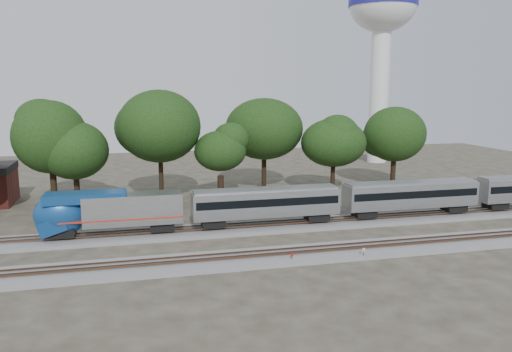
{
  "coord_description": "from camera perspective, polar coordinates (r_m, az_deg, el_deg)",
  "views": [
    {
      "loc": [
        -12.73,
        -47.03,
        15.75
      ],
      "look_at": [
        -0.16,
        5.0,
        6.33
      ],
      "focal_mm": 35.0,
      "sensor_mm": 36.0,
      "label": 1
    }
  ],
  "objects": [
    {
      "name": "tree_1",
      "position": [
        67.97,
        -22.45,
        4.14
      ],
      "size": [
        9.89,
        9.89,
        13.95
      ],
      "color": "black",
      "rests_on": "ground"
    },
    {
      "name": "track_near",
      "position": [
        47.49,
        2.77,
        -9.13
      ],
      "size": [
        160.0,
        5.0,
        0.73
      ],
      "color": "slate",
      "rests_on": "ground"
    },
    {
      "name": "tree_5",
      "position": [
        75.92,
        0.93,
        5.39
      ],
      "size": [
        9.85,
        9.85,
        13.88
      ],
      "color": "black",
      "rests_on": "ground"
    },
    {
      "name": "ground",
      "position": [
        51.21,
        1.5,
        -7.93
      ],
      "size": [
        160.0,
        160.0,
        0.0
      ],
      "primitive_type": "plane",
      "color": "#383328",
      "rests_on": "ground"
    },
    {
      "name": "switch_lever",
      "position": [
        48.88,
        11.18,
        -8.83
      ],
      "size": [
        0.56,
        0.41,
        0.3
      ],
      "primitive_type": "cube",
      "rotation": [
        0.0,
        0.0,
        -0.25
      ],
      "color": "#512D19",
      "rests_on": "ground"
    },
    {
      "name": "switch_stand_red",
      "position": [
        46.11,
        4.14,
        -9.22
      ],
      "size": [
        0.3,
        0.06,
        0.94
      ],
      "rotation": [
        0.0,
        0.0,
        0.12
      ],
      "color": "#512D19",
      "rests_on": "ground"
    },
    {
      "name": "tree_3",
      "position": [
        68.15,
        -10.98,
        5.6
      ],
      "size": [
        10.94,
        10.94,
        15.42
      ],
      "color": "black",
      "rests_on": "ground"
    },
    {
      "name": "tree_6",
      "position": [
        74.53,
        8.86,
        3.77
      ],
      "size": [
        7.99,
        7.99,
        11.26
      ],
      "color": "black",
      "rests_on": "ground"
    },
    {
      "name": "switch_stand_white",
      "position": [
        47.95,
        12.2,
        -8.51
      ],
      "size": [
        0.34,
        0.18,
        1.14
      ],
      "rotation": [
        0.0,
        0.0,
        0.43
      ],
      "color": "#512D19",
      "rests_on": "ground"
    },
    {
      "name": "tree_7",
      "position": [
        82.04,
        15.58,
        4.61
      ],
      "size": [
        8.75,
        8.75,
        12.34
      ],
      "color": "black",
      "rests_on": "ground"
    },
    {
      "name": "tree_2",
      "position": [
        67.15,
        -20.02,
        2.75
      ],
      "size": [
        8.15,
        8.15,
        11.49
      ],
      "color": "black",
      "rests_on": "ground"
    },
    {
      "name": "track_far",
      "position": [
        56.71,
        -0.08,
        -5.93
      ],
      "size": [
        160.0,
        5.0,
        0.73
      ],
      "color": "slate",
      "rests_on": "ground"
    },
    {
      "name": "train",
      "position": [
        68.42,
        23.93,
        -1.53
      ],
      "size": [
        105.49,
        3.01,
        4.43
      ],
      "color": "silver",
      "rests_on": "ground"
    },
    {
      "name": "water_tower",
      "position": [
        111.31,
        14.22,
        16.49
      ],
      "size": [
        14.11,
        14.11,
        39.07
      ],
      "color": "silver",
      "rests_on": "ground"
    },
    {
      "name": "tree_4",
      "position": [
        67.69,
        -4.11,
        2.85
      ],
      "size": [
        7.52,
        7.52,
        10.61
      ],
      "color": "black",
      "rests_on": "ground"
    }
  ]
}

